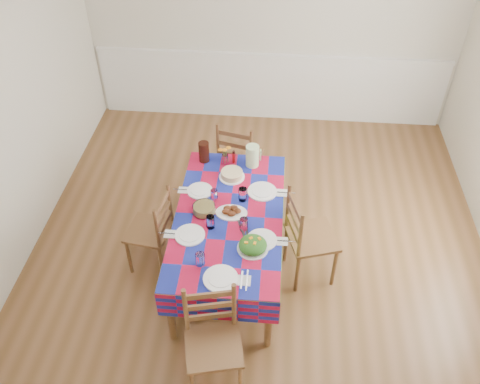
{
  "coord_description": "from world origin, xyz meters",
  "views": [
    {
      "loc": [
        0.11,
        -3.32,
        3.8
      ],
      "look_at": [
        -0.17,
        -0.1,
        0.92
      ],
      "focal_mm": 38.0,
      "sensor_mm": 36.0,
      "label": 1
    }
  ],
  "objects_px": {
    "green_pitcher": "(252,156)",
    "tea_pitcher": "(204,152)",
    "meat_platter": "(231,211)",
    "chair_right": "(307,238)",
    "chair_left": "(153,231)",
    "chair_near": "(213,342)",
    "chair_far": "(239,158)",
    "dining_table": "(229,221)"
  },
  "relations": [
    {
      "from": "dining_table",
      "to": "chair_far",
      "type": "bearing_deg",
      "value": 90.55
    },
    {
      "from": "chair_near",
      "to": "chair_far",
      "type": "xyz_separation_m",
      "value": [
        -0.0,
        2.23,
        0.01
      ]
    },
    {
      "from": "meat_platter",
      "to": "tea_pitcher",
      "type": "xyz_separation_m",
      "value": [
        -0.34,
        0.73,
        0.08
      ]
    },
    {
      "from": "chair_left",
      "to": "chair_right",
      "type": "height_order",
      "value": "chair_right"
    },
    {
      "from": "chair_far",
      "to": "meat_platter",
      "type": "bearing_deg",
      "value": 105.77
    },
    {
      "from": "dining_table",
      "to": "chair_left",
      "type": "height_order",
      "value": "chair_left"
    },
    {
      "from": "dining_table",
      "to": "green_pitcher",
      "type": "bearing_deg",
      "value": 77.92
    },
    {
      "from": "dining_table",
      "to": "meat_platter",
      "type": "relative_size",
      "value": 6.27
    },
    {
      "from": "chair_far",
      "to": "chair_left",
      "type": "xyz_separation_m",
      "value": [
        -0.69,
        -1.12,
        -0.03
      ]
    },
    {
      "from": "green_pitcher",
      "to": "chair_left",
      "type": "relative_size",
      "value": 0.25
    },
    {
      "from": "tea_pitcher",
      "to": "green_pitcher",
      "type": "bearing_deg",
      "value": -3.69
    },
    {
      "from": "green_pitcher",
      "to": "tea_pitcher",
      "type": "xyz_separation_m",
      "value": [
        -0.48,
        0.03,
        -0.01
      ]
    },
    {
      "from": "chair_left",
      "to": "chair_right",
      "type": "distance_m",
      "value": 1.41
    },
    {
      "from": "chair_right",
      "to": "chair_near",
      "type": "bearing_deg",
      "value": 130.19
    },
    {
      "from": "meat_platter",
      "to": "chair_left",
      "type": "xyz_separation_m",
      "value": [
        -0.72,
        -0.04,
        -0.27
      ]
    },
    {
      "from": "green_pitcher",
      "to": "chair_near",
      "type": "relative_size",
      "value": 0.24
    },
    {
      "from": "chair_near",
      "to": "chair_far",
      "type": "bearing_deg",
      "value": 77.51
    },
    {
      "from": "chair_left",
      "to": "chair_near",
      "type": "bearing_deg",
      "value": 40.71
    },
    {
      "from": "chair_left",
      "to": "meat_platter",
      "type": "bearing_deg",
      "value": 101.34
    },
    {
      "from": "tea_pitcher",
      "to": "chair_left",
      "type": "xyz_separation_m",
      "value": [
        -0.38,
        -0.76,
        -0.36
      ]
    },
    {
      "from": "meat_platter",
      "to": "chair_near",
      "type": "height_order",
      "value": "chair_near"
    },
    {
      "from": "dining_table",
      "to": "chair_near",
      "type": "bearing_deg",
      "value": -90.48
    },
    {
      "from": "tea_pitcher",
      "to": "chair_near",
      "type": "bearing_deg",
      "value": -80.5
    },
    {
      "from": "meat_platter",
      "to": "chair_right",
      "type": "bearing_deg",
      "value": -3.54
    },
    {
      "from": "green_pitcher",
      "to": "chair_near",
      "type": "distance_m",
      "value": 1.88
    },
    {
      "from": "chair_far",
      "to": "chair_left",
      "type": "distance_m",
      "value": 1.32
    },
    {
      "from": "tea_pitcher",
      "to": "dining_table",
      "type": "bearing_deg",
      "value": -66.96
    },
    {
      "from": "chair_left",
      "to": "tea_pitcher",
      "type": "bearing_deg",
      "value": 161.95
    },
    {
      "from": "green_pitcher",
      "to": "tea_pitcher",
      "type": "height_order",
      "value": "green_pitcher"
    },
    {
      "from": "chair_near",
      "to": "chair_right",
      "type": "relative_size",
      "value": 0.96
    },
    {
      "from": "green_pitcher",
      "to": "tea_pitcher",
      "type": "bearing_deg",
      "value": 176.31
    },
    {
      "from": "dining_table",
      "to": "chair_near",
      "type": "distance_m",
      "value": 1.12
    },
    {
      "from": "chair_left",
      "to": "chair_right",
      "type": "bearing_deg",
      "value": 98.26
    },
    {
      "from": "chair_near",
      "to": "chair_far",
      "type": "distance_m",
      "value": 2.23
    },
    {
      "from": "chair_near",
      "to": "dining_table",
      "type": "bearing_deg",
      "value": 76.99
    },
    {
      "from": "meat_platter",
      "to": "chair_near",
      "type": "relative_size",
      "value": 0.3
    },
    {
      "from": "chair_far",
      "to": "chair_near",
      "type": "bearing_deg",
      "value": 104.25
    },
    {
      "from": "green_pitcher",
      "to": "meat_platter",
      "type": "bearing_deg",
      "value": -101.11
    },
    {
      "from": "green_pitcher",
      "to": "chair_right",
      "type": "relative_size",
      "value": 0.23
    },
    {
      "from": "tea_pitcher",
      "to": "chair_far",
      "type": "relative_size",
      "value": 0.22
    },
    {
      "from": "meat_platter",
      "to": "chair_far",
      "type": "bearing_deg",
      "value": 91.55
    },
    {
      "from": "meat_platter",
      "to": "chair_far",
      "type": "distance_m",
      "value": 1.11
    }
  ]
}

